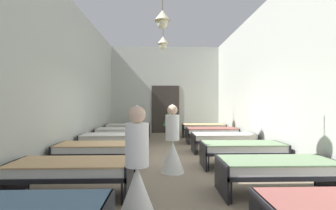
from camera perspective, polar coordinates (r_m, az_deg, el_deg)
name	(u,v)px	position (r m, az deg, el deg)	size (l,w,h in m)	color
ground_plane	(170,161)	(6.67, 0.39, -13.05)	(6.07, 12.24, 0.10)	#7A6B56
room_shell	(168,81)	(7.74, 0.05, 5.61)	(5.87, 11.84, 4.39)	#B2B7AD
bed_left_row_1	(71,169)	(4.31, -21.90, -13.91)	(1.90, 0.84, 0.57)	black
bed_right_row_1	(277,168)	(4.50, 24.36, -13.32)	(1.90, 0.84, 0.57)	black
bed_left_row_2	(98,149)	(5.91, -16.09, -9.99)	(1.90, 0.84, 0.57)	black
bed_right_row_2	(242,148)	(6.04, 17.12, -9.75)	(1.90, 0.84, 0.57)	black
bed_left_row_3	(113,138)	(7.55, -12.85, -7.70)	(1.90, 0.84, 0.57)	black
bed_right_row_3	(223,138)	(7.66, 12.95, -7.59)	(1.90, 0.84, 0.57)	black
bed_left_row_4	(122,132)	(9.22, -10.79, -6.23)	(1.90, 0.84, 0.57)	black
bed_right_row_4	(212,131)	(9.31, 10.27, -6.16)	(1.90, 0.84, 0.57)	black
bed_left_row_5	(128,127)	(10.90, -9.37, -5.20)	(1.90, 0.84, 0.57)	black
bed_right_row_5	(204,127)	(10.97, 8.41, -5.16)	(1.90, 0.84, 0.57)	black
nurse_near_aisle	(172,148)	(5.33, 1.04, -10.12)	(0.52, 0.52, 1.49)	white
nurse_mid_aisle	(137,180)	(3.24, -7.31, -17.07)	(0.52, 0.52, 1.49)	white
potted_plant	(170,118)	(9.73, 0.52, -3.02)	(0.59, 0.59, 1.44)	brown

